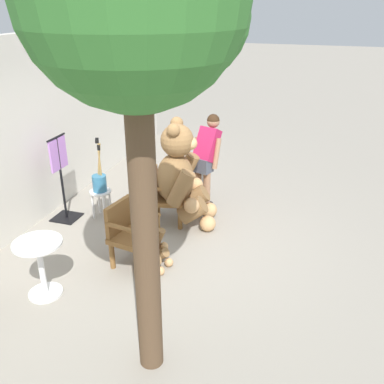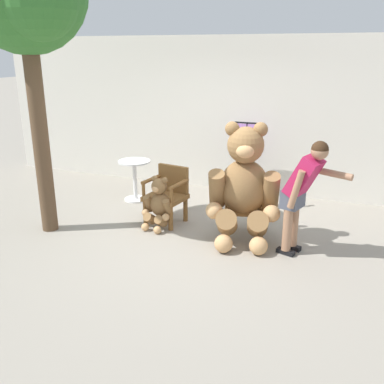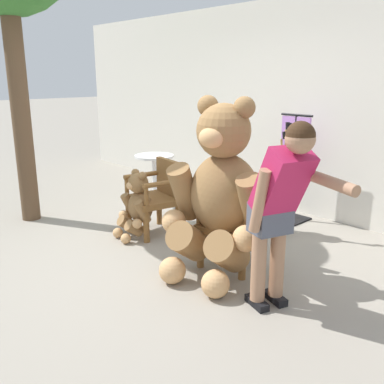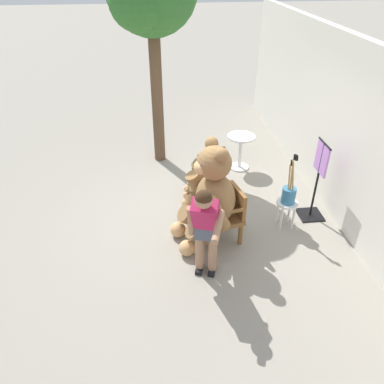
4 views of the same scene
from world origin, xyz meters
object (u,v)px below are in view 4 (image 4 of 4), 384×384
(round_side_table, at_px, (240,148))
(clothing_display_stand, at_px, (317,179))
(person_visitor, at_px, (206,224))
(teddy_bear_large, at_px, (210,196))
(brush_bucket, at_px, (289,193))
(white_stool, at_px, (287,208))
(wooden_chair_left, at_px, (213,173))
(teddy_bear_small, at_px, (198,177))
(wooden_chair_right, at_px, (226,213))

(round_side_table, relative_size, clothing_display_stand, 0.53)
(person_visitor, xyz_separation_m, clothing_display_stand, (-1.20, 1.99, -0.19))
(teddy_bear_large, relative_size, brush_bucket, 1.92)
(person_visitor, distance_m, clothing_display_stand, 2.33)
(teddy_bear_large, bearing_deg, white_stool, 99.08)
(white_stool, height_order, clothing_display_stand, clothing_display_stand)
(wooden_chair_left, relative_size, teddy_bear_small, 1.09)
(wooden_chair_right, bearing_deg, brush_bucket, 99.49)
(wooden_chair_left, xyz_separation_m, teddy_bear_small, (-0.02, -0.28, -0.07))
(teddy_bear_large, bearing_deg, teddy_bear_small, -179.31)
(teddy_bear_small, relative_size, round_side_table, 1.10)
(brush_bucket, bearing_deg, person_visitor, -56.00)
(wooden_chair_right, xyz_separation_m, clothing_display_stand, (-0.39, 1.55, 0.26))
(wooden_chair_left, xyz_separation_m, round_side_table, (-0.94, 0.70, -0.01))
(person_visitor, bearing_deg, white_stool, 124.07)
(wooden_chair_right, height_order, teddy_bear_large, teddy_bear_large)
(clothing_display_stand, bearing_deg, wooden_chair_right, -75.90)
(teddy_bear_large, xyz_separation_m, teddy_bear_small, (-1.27, -0.02, -0.42))
(wooden_chair_left, xyz_separation_m, teddy_bear_large, (1.25, -0.27, 0.35))
(wooden_chair_left, height_order, round_side_table, wooden_chair_left)
(teddy_bear_small, distance_m, white_stool, 1.68)
(clothing_display_stand, bearing_deg, teddy_bear_small, -114.94)
(wooden_chair_left, bearing_deg, person_visitor, -12.30)
(round_side_table, bearing_deg, person_visitor, -21.11)
(brush_bucket, bearing_deg, white_stool, 155.30)
(round_side_table, bearing_deg, teddy_bear_large, -23.90)
(brush_bucket, xyz_separation_m, round_side_table, (-1.99, -0.31, -0.19))
(wooden_chair_right, relative_size, teddy_bear_large, 0.52)
(wooden_chair_left, height_order, wooden_chair_right, same)
(teddy_bear_large, distance_m, person_visitor, 0.81)
(wooden_chair_left, distance_m, brush_bucket, 1.47)
(wooden_chair_left, xyz_separation_m, clothing_display_stand, (0.83, 1.55, 0.26))
(clothing_display_stand, bearing_deg, white_stool, -67.92)
(wooden_chair_right, height_order, brush_bucket, brush_bucket)
(teddy_bear_large, distance_m, brush_bucket, 1.31)
(wooden_chair_right, distance_m, brush_bucket, 1.04)
(wooden_chair_left, distance_m, clothing_display_stand, 1.78)
(white_stool, distance_m, clothing_display_stand, 0.68)
(wooden_chair_left, bearing_deg, teddy_bear_large, -12.04)
(person_visitor, distance_m, brush_bucket, 1.78)
(wooden_chair_right, bearing_deg, wooden_chair_left, 179.98)
(teddy_bear_large, xyz_separation_m, white_stool, (-0.21, 1.28, -0.45))
(teddy_bear_small, bearing_deg, wooden_chair_left, 86.34)
(teddy_bear_small, height_order, white_stool, teddy_bear_small)
(clothing_display_stand, bearing_deg, teddy_bear_large, -76.95)
(wooden_chair_left, bearing_deg, teddy_bear_small, -93.66)
(round_side_table, bearing_deg, white_stool, 8.91)
(wooden_chair_left, height_order, teddy_bear_large, teddy_bear_large)
(teddy_bear_large, relative_size, clothing_display_stand, 1.21)
(teddy_bear_large, height_order, brush_bucket, teddy_bear_large)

